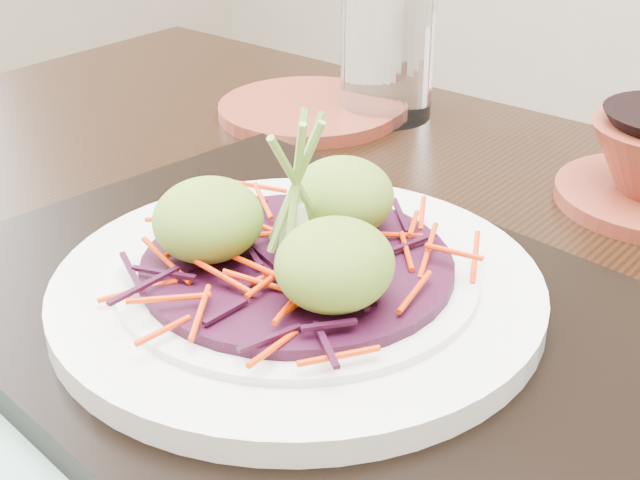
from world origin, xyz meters
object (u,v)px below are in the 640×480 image
Objects in this scene: terracotta_side_plate at (309,110)px; water_glass at (387,52)px; dining_table at (351,429)px; serving_tray at (298,315)px; white_plate at (298,287)px.

water_glass reaches higher than terracotta_side_plate.
water_glass reaches higher than dining_table.
serving_tray is at bearing -65.26° from water_glass.
serving_tray is 1.54× the size of white_plate.
terracotta_side_plate is at bearing 125.67° from white_plate.
terracotta_side_plate is (-0.20, 0.28, -0.02)m from white_plate.
water_glass is at bearing 124.09° from serving_tray.
white_plate reaches higher than serving_tray.
water_glass is (0.05, 0.04, 0.05)m from terracotta_side_plate.
white_plate is at bearing -125.65° from serving_tray.
white_plate is 2.26× the size of water_glass.
white_plate is at bearing -54.33° from terracotta_side_plate.
dining_table is 2.85× the size of serving_tray.
dining_table is 0.33m from terracotta_side_plate.
serving_tray is at bearing 45.00° from white_plate.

